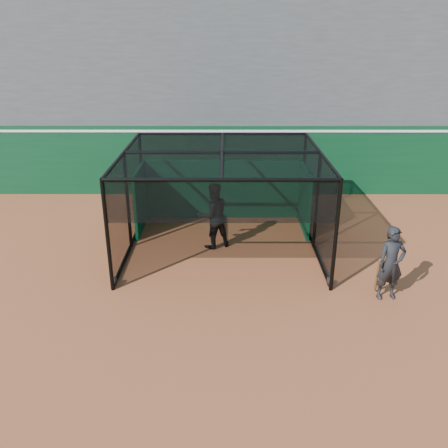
{
  "coord_description": "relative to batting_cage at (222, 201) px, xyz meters",
  "views": [
    {
      "loc": [
        0.74,
        -8.39,
        5.71
      ],
      "look_at": [
        0.72,
        2.0,
        1.4
      ],
      "focal_mm": 38.0,
      "sensor_mm": 36.0,
      "label": 1
    }
  ],
  "objects": [
    {
      "name": "ground",
      "position": [
        -0.66,
        -3.73,
        -1.35
      ],
      "size": [
        120.0,
        120.0,
        0.0
      ],
      "primitive_type": "plane",
      "color": "brown",
      "rests_on": "ground"
    },
    {
      "name": "outfield_wall",
      "position": [
        -0.66,
        4.77,
        -0.06
      ],
      "size": [
        50.0,
        0.5,
        2.5
      ],
      "color": "#0A381C",
      "rests_on": "ground"
    },
    {
      "name": "grandstand",
      "position": [
        -0.66,
        8.54,
        3.13
      ],
      "size": [
        50.0,
        7.85,
        8.95
      ],
      "color": "#4C4C4F",
      "rests_on": "ground"
    },
    {
      "name": "batting_cage",
      "position": [
        0.0,
        0.0,
        0.0
      ],
      "size": [
        5.23,
        4.85,
        2.7
      ],
      "color": "black",
      "rests_on": "ground"
    },
    {
      "name": "batter",
      "position": [
        -0.25,
        0.01,
        -0.42
      ],
      "size": [
        1.12,
        1.03,
        1.87
      ],
      "primitive_type": "imported",
      "rotation": [
        0.0,
        0.0,
        3.59
      ],
      "color": "black",
      "rests_on": "ground"
    },
    {
      "name": "on_deck_player",
      "position": [
        3.77,
        -2.73,
        -0.48
      ],
      "size": [
        0.69,
        0.51,
        1.74
      ],
      "color": "black",
      "rests_on": "ground"
    }
  ]
}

